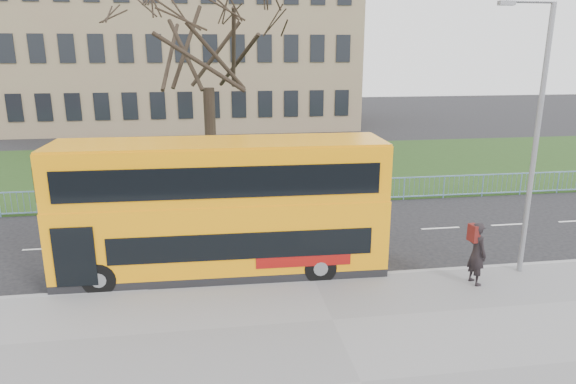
{
  "coord_description": "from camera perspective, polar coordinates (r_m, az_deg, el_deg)",
  "views": [
    {
      "loc": [
        -2.91,
        -15.81,
        6.91
      ],
      "look_at": [
        -0.41,
        1.0,
        2.18
      ],
      "focal_mm": 32.0,
      "sensor_mm": 36.0,
      "label": 1
    }
  ],
  "objects": [
    {
      "name": "civic_building",
      "position": [
        50.85,
        -11.23,
        15.36
      ],
      "size": [
        30.0,
        15.0,
        14.0
      ],
      "primitive_type": "cube",
      "color": "#896F57",
      "rests_on": "ground"
    },
    {
      "name": "bare_tree",
      "position": [
        25.82,
        -8.91,
        13.5
      ],
      "size": [
        8.39,
        8.39,
        11.98
      ],
      "primitive_type": null,
      "color": "black",
      "rests_on": "grass_verge"
    },
    {
      "name": "pedestrian",
      "position": [
        16.31,
        20.25,
        -6.41
      ],
      "size": [
        0.57,
        0.76,
        1.92
      ],
      "primitive_type": "imported",
      "rotation": [
        0.0,
        0.0,
        1.73
      ],
      "color": "black",
      "rests_on": "pavement"
    },
    {
      "name": "guard_railing",
      "position": [
        23.48,
        -1.03,
        -0.18
      ],
      "size": [
        40.0,
        0.12,
        1.1
      ],
      "primitive_type": null,
      "color": "#6F98C6",
      "rests_on": "ground"
    },
    {
      "name": "kerb",
      "position": [
        16.08,
        2.82,
        -9.65
      ],
      "size": [
        80.0,
        0.2,
        0.14
      ],
      "primitive_type": "cube",
      "color": "gray",
      "rests_on": "ground"
    },
    {
      "name": "grass_verge",
      "position": [
        31.02,
        -2.88,
        2.73
      ],
      "size": [
        80.0,
        15.4,
        0.08
      ],
      "primitive_type": "cube",
      "color": "#203814",
      "rests_on": "ground"
    },
    {
      "name": "yellow_bus",
      "position": [
        15.99,
        -7.37,
        -1.5
      ],
      "size": [
        10.1,
        2.64,
        4.21
      ],
      "rotation": [
        0.0,
        0.0,
        -0.02
      ],
      "color": "#FF9C0A",
      "rests_on": "ground"
    },
    {
      "name": "pavement",
      "position": [
        11.73,
        8.09,
        -20.38
      ],
      "size": [
        80.0,
        10.5,
        0.12
      ],
      "primitive_type": "cube",
      "color": "slate",
      "rests_on": "ground"
    },
    {
      "name": "ground",
      "position": [
        17.5,
        1.82,
        -7.72
      ],
      "size": [
        120.0,
        120.0,
        0.0
      ],
      "primitive_type": "plane",
      "color": "black",
      "rests_on": "ground"
    },
    {
      "name": "street_lamp",
      "position": [
        16.87,
        25.66,
        6.05
      ],
      "size": [
        1.72,
        0.18,
        8.12
      ],
      "rotation": [
        0.0,
        0.0,
        -0.01
      ],
      "color": "gray",
      "rests_on": "pavement"
    }
  ]
}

